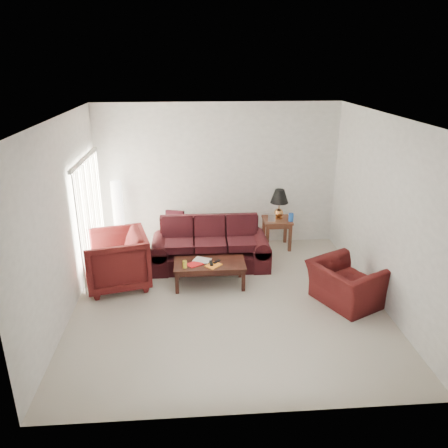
% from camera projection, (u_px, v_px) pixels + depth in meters
% --- Properties ---
extents(floor, '(5.00, 5.00, 0.00)m').
position_uv_depth(floor, '(228.00, 301.00, 7.30)').
color(floor, '#B8AD9D').
rests_on(floor, ground).
extents(blinds, '(0.10, 2.00, 2.16)m').
position_uv_depth(blinds, '(90.00, 217.00, 7.96)').
color(blinds, silver).
rests_on(blinds, ground).
extents(sofa, '(2.32, 1.17, 0.92)m').
position_uv_depth(sofa, '(210.00, 244.00, 8.36)').
color(sofa, black).
rests_on(sofa, ground).
extents(throw_pillow, '(0.41, 0.28, 0.39)m').
position_uv_depth(throw_pillow, '(175.00, 219.00, 8.97)').
color(throw_pillow, black).
rests_on(throw_pillow, sofa).
extents(end_table, '(0.59, 0.59, 0.63)m').
position_uv_depth(end_table, '(277.00, 233.00, 9.28)').
color(end_table, '#4C291A').
rests_on(end_table, ground).
extents(table_lamp, '(0.49, 0.49, 0.63)m').
position_uv_depth(table_lamp, '(279.00, 204.00, 9.10)').
color(table_lamp, '#B57138').
rests_on(table_lamp, end_table).
extents(clock, '(0.16, 0.08, 0.15)m').
position_uv_depth(clock, '(272.00, 218.00, 9.02)').
color(clock, '#B1B1B5').
rests_on(clock, end_table).
extents(blue_canister, '(0.13, 0.13, 0.17)m').
position_uv_depth(blue_canister, '(291.00, 217.00, 9.02)').
color(blue_canister, '#1A50AB').
rests_on(blue_canister, end_table).
extents(picture_frame, '(0.14, 0.17, 0.05)m').
position_uv_depth(picture_frame, '(267.00, 213.00, 9.27)').
color(picture_frame, '#BCBCC1').
rests_on(picture_frame, end_table).
extents(floor_lamp, '(0.30, 0.30, 1.53)m').
position_uv_depth(floor_lamp, '(119.00, 216.00, 8.93)').
color(floor_lamp, white).
rests_on(floor_lamp, ground).
extents(armchair_left, '(1.30, 1.28, 0.98)m').
position_uv_depth(armchair_left, '(116.00, 260.00, 7.63)').
color(armchair_left, '#461010').
rests_on(armchair_left, ground).
extents(armchair_right, '(1.31, 1.37, 0.69)m').
position_uv_depth(armchair_right, '(346.00, 284.00, 7.13)').
color(armchair_right, '#3D0E0E').
rests_on(armchair_right, ground).
extents(coffee_table, '(1.31, 0.77, 0.44)m').
position_uv_depth(coffee_table, '(210.00, 274.00, 7.73)').
color(coffee_table, black).
rests_on(coffee_table, ground).
extents(magazine_red, '(0.32, 0.30, 0.01)m').
position_uv_depth(magazine_red, '(195.00, 264.00, 7.58)').
color(magazine_red, red).
rests_on(magazine_red, coffee_table).
extents(magazine_white, '(0.36, 0.32, 0.02)m').
position_uv_depth(magazine_white, '(202.00, 260.00, 7.73)').
color(magazine_white, silver).
rests_on(magazine_white, coffee_table).
extents(magazine_orange, '(0.32, 0.32, 0.01)m').
position_uv_depth(magazine_orange, '(213.00, 265.00, 7.54)').
color(magazine_orange, orange).
rests_on(magazine_orange, coffee_table).
extents(remote_a, '(0.06, 0.19, 0.02)m').
position_uv_depth(remote_a, '(211.00, 263.00, 7.57)').
color(remote_a, black).
rests_on(remote_a, coffee_table).
extents(remote_b, '(0.13, 0.15, 0.02)m').
position_uv_depth(remote_b, '(217.00, 261.00, 7.64)').
color(remote_b, black).
rests_on(remote_b, coffee_table).
extents(yellow_glass, '(0.08, 0.08, 0.13)m').
position_uv_depth(yellow_glass, '(185.00, 264.00, 7.45)').
color(yellow_glass, yellow).
rests_on(yellow_glass, coffee_table).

